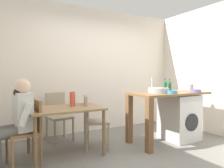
{
  "coord_description": "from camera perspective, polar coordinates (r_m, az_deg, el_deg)",
  "views": [
    {
      "loc": [
        -1.88,
        -2.61,
        1.27
      ],
      "look_at": [
        -0.19,
        0.45,
        1.09
      ],
      "focal_mm": 34.06,
      "sensor_mm": 36.0,
      "label": 1
    }
  ],
  "objects": [
    {
      "name": "sink_basin",
      "position": [
        3.91,
        12.37,
        -1.68
      ],
      "size": [
        0.38,
        0.38,
        0.09
      ],
      "primitive_type": "cylinder",
      "color": "#9EA0A5",
      "rests_on": "kitchen_counter"
    },
    {
      "name": "bottle_squat_brown",
      "position": [
        4.27,
        15.23,
        -0.49
      ],
      "size": [
        0.06,
        0.06,
        0.24
      ],
      "color": "#19592D",
      "rests_on": "kitchen_counter"
    },
    {
      "name": "kitchen_counter",
      "position": [
        3.96,
        12.9,
        -4.58
      ],
      "size": [
        1.5,
        0.68,
        0.92
      ],
      "color": "brown",
      "rests_on": "ground_plane"
    },
    {
      "name": "vase",
      "position": [
        3.51,
        -10.57,
        -3.94
      ],
      "size": [
        0.09,
        0.09,
        0.23
      ],
      "primitive_type": "cylinder",
      "color": "#D84C38",
      "rests_on": "dining_table"
    },
    {
      "name": "utensil_crock",
      "position": [
        4.57,
        20.38,
        -0.83
      ],
      "size": [
        0.11,
        0.11,
        0.3
      ],
      "color": "gray",
      "rests_on": "kitchen_counter"
    },
    {
      "name": "chair_opposite",
      "position": [
        3.66,
        -5.42,
        -9.17
      ],
      "size": [
        0.5,
        0.5,
        0.9
      ],
      "rotation": [
        0.0,
        0.0,
        -1.89
      ],
      "color": "gray",
      "rests_on": "ground_plane"
    },
    {
      "name": "dining_table",
      "position": [
        3.4,
        -12.41,
        -7.8
      ],
      "size": [
        1.1,
        0.76,
        0.74
      ],
      "color": "olive",
      "rests_on": "ground_plane"
    },
    {
      "name": "ground_plane",
      "position": [
        3.45,
        6.68,
        -18.71
      ],
      "size": [
        5.46,
        5.46,
        0.0
      ],
      "primitive_type": "plane",
      "color": "slate"
    },
    {
      "name": "tap",
      "position": [
        4.04,
        10.7,
        -0.17
      ],
      "size": [
        0.02,
        0.02,
        0.28
      ],
      "primitive_type": "cylinder",
      "color": "#B2B2B7",
      "rests_on": "kitchen_counter"
    },
    {
      "name": "scissors",
      "position": [
        3.98,
        15.62,
        -2.23
      ],
      "size": [
        0.15,
        0.06,
        0.01
      ],
      "color": "#B2B2B7",
      "rests_on": "kitchen_counter"
    },
    {
      "name": "chair_person_seat",
      "position": [
        3.23,
        -21.41,
        -10.95
      ],
      "size": [
        0.45,
        0.45,
        0.9
      ],
      "rotation": [
        0.0,
        0.0,
        1.7
      ],
      "color": "olive",
      "rests_on": "ground_plane"
    },
    {
      "name": "bottle_tall_green",
      "position": [
        4.18,
        14.09,
        -0.47
      ],
      "size": [
        0.06,
        0.06,
        0.25
      ],
      "color": "#19592D",
      "rests_on": "kitchen_counter"
    },
    {
      "name": "seated_person",
      "position": [
        3.16,
        -24.31,
        -8.28
      ],
      "size": [
        0.52,
        0.53,
        1.2
      ],
      "rotation": [
        0.0,
        0.0,
        1.7
      ],
      "color": "#595651",
      "rests_on": "ground_plane"
    },
    {
      "name": "wall_back",
      "position": [
        4.75,
        -5.66,
        3.81
      ],
      "size": [
        4.6,
        0.1,
        2.7
      ],
      "primitive_type": "cube",
      "color": "silver",
      "rests_on": "ground_plane"
    },
    {
      "name": "colander",
      "position": [
        4.27,
        21.55,
        -1.63
      ],
      "size": [
        0.2,
        0.2,
        0.06
      ],
      "color": "slate",
      "rests_on": "kitchen_counter"
    },
    {
      "name": "chair_spare_by_wall",
      "position": [
        4.18,
        -14.29,
        -7.72
      ],
      "size": [
        0.46,
        0.46,
        0.9
      ],
      "rotation": [
        0.0,
        0.0,
        3.32
      ],
      "color": "gray",
      "rests_on": "ground_plane"
    },
    {
      "name": "washing_machine",
      "position": [
        4.34,
        17.59,
        -8.43
      ],
      "size": [
        0.6,
        0.61,
        0.86
      ],
      "color": "silver",
      "rests_on": "ground_plane"
    },
    {
      "name": "mixing_bowl",
      "position": [
        3.84,
        15.66,
        -2.02
      ],
      "size": [
        0.19,
        0.19,
        0.05
      ],
      "color": "teal",
      "rests_on": "kitchen_counter"
    }
  ]
}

